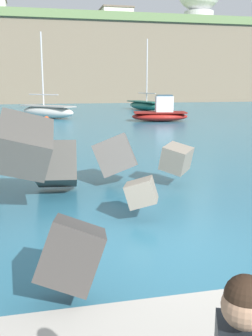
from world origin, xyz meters
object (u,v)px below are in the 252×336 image
at_px(boat_mid_centre, 145,105).
at_px(mooring_buoy_inner, 3,133).
at_px(boat_mid_left, 47,111).
at_px(mooring_buoy_outer, 46,119).
at_px(boat_mid_right, 161,113).
at_px(station_building_central, 115,20).

height_order(boat_mid_centre, mooring_buoy_inner, boat_mid_centre).
height_order(boat_mid_left, mooring_buoy_outer, boat_mid_left).
distance_m(boat_mid_right, mooring_buoy_inner, 13.20).
bearing_deg(station_building_central, boat_mid_left, -108.39).
distance_m(mooring_buoy_inner, mooring_buoy_outer, 8.75).
relative_size(mooring_buoy_inner, mooring_buoy_outer, 1.00).
distance_m(boat_mid_centre, boat_mid_right, 13.51).
xyz_separation_m(mooring_buoy_inner, station_building_central, (18.39, 58.44, 15.01)).
bearing_deg(mooring_buoy_outer, boat_mid_centre, 46.74).
height_order(boat_mid_right, mooring_buoy_inner, boat_mid_right).
xyz_separation_m(boat_mid_left, mooring_buoy_outer, (-0.23, -3.37, -0.38)).
relative_size(boat_mid_right, mooring_buoy_inner, 10.55).
bearing_deg(mooring_buoy_inner, boat_mid_right, 31.33).
bearing_deg(mooring_buoy_outer, boat_mid_right, -9.78).
distance_m(mooring_buoy_outer, station_building_central, 54.61).
relative_size(mooring_buoy_outer, station_building_central, 0.06).
distance_m(mooring_buoy_inner, station_building_central, 63.07).
distance_m(boat_mid_left, mooring_buoy_outer, 3.40).
distance_m(boat_mid_left, mooring_buoy_inner, 12.07).
bearing_deg(boat_mid_right, station_building_central, 82.14).
xyz_separation_m(boat_mid_centre, boat_mid_right, (-2.45, -13.28, 0.06)).
distance_m(boat_mid_centre, mooring_buoy_inner, 24.37).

